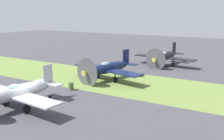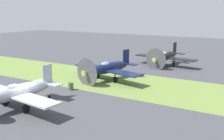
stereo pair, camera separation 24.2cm
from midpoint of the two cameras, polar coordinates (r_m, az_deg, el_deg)
The scene contains 6 objects.
ground_plane at distance 26.66m, azimuth -16.90°, elevation -7.85°, with size 160.00×160.00×0.00m, color #424247.
grass_verge at distance 36.09m, azimuth -1.75°, elevation -2.02°, with size 120.00×11.00×0.01m, color olive.
airplane_lead at distance 26.58m, azimuth -19.21°, elevation -4.45°, with size 10.72×8.49×3.80m.
airplane_wingman at distance 35.48m, azimuth -0.67°, elevation 0.43°, with size 11.02×8.81×3.90m.
airplane_trail at distance 45.91m, azimuth 11.53°, elevation 2.86°, with size 10.66×8.45×3.78m.
fuel_drum at distance 31.54m, azimuth -8.54°, elevation -3.44°, with size 0.60×0.60×0.90m, color #476633.
Camera 2 is at (-18.95, 16.54, 8.97)m, focal length 42.89 mm.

